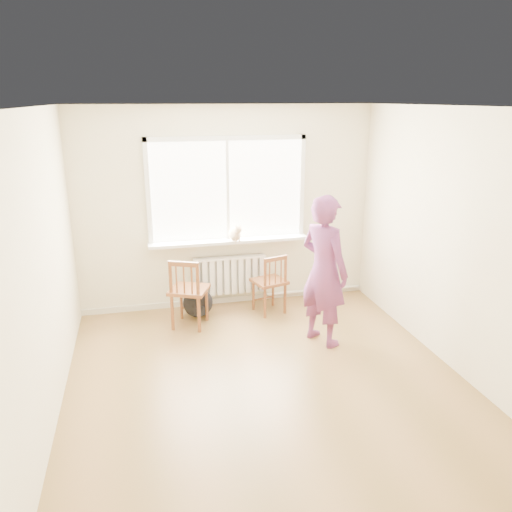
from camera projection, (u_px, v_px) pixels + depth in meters
floor at (269, 386)px, 5.02m from camera, size 4.50×4.50×0.00m
ceiling at (272, 107)px, 4.20m from camera, size 4.50×4.50×0.00m
back_wall at (227, 209)px, 6.70m from camera, size 4.00×0.01×2.70m
window at (227, 186)px, 6.58m from camera, size 2.12×0.05×1.42m
windowsill at (229, 241)px, 6.72m from camera, size 2.15×0.22×0.04m
radiator at (230, 275)px, 6.89m from camera, size 1.00×0.12×0.55m
heating_pipe at (314, 290)px, 7.30m from camera, size 1.40×0.04×0.04m
baseboard at (229, 299)px, 7.08m from camera, size 4.00×0.03×0.08m
chair_left at (188, 293)px, 6.19m from camera, size 0.58×0.57×0.91m
chair_right at (271, 284)px, 6.62m from camera, size 0.50×0.48×0.82m
person at (324, 271)px, 5.70m from camera, size 0.68×0.77×1.77m
cat at (235, 234)px, 6.62m from camera, size 0.21×0.37×0.25m
backpack at (198, 303)px, 6.56m from camera, size 0.46×0.39×0.39m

